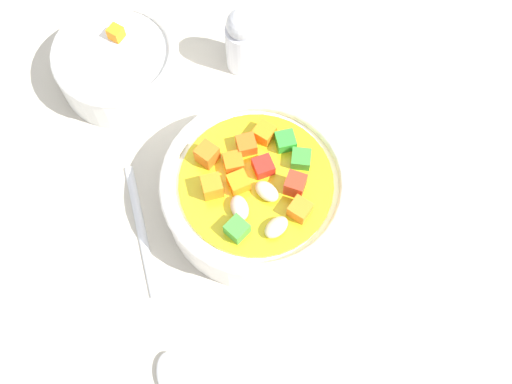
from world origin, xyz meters
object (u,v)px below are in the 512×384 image
(soup_bowl_main, at_px, (256,191))
(side_bowl_small, at_px, (118,63))
(pepper_shaker, at_px, (243,40))
(spoon, at_px, (154,295))

(soup_bowl_main, relative_size, side_bowl_small, 1.35)
(soup_bowl_main, height_order, pepper_shaker, pepper_shaker)
(pepper_shaker, bearing_deg, soup_bowl_main, -147.54)
(soup_bowl_main, xyz_separation_m, spoon, (-0.12, 0.04, -0.03))
(soup_bowl_main, relative_size, pepper_shaker, 2.17)
(soup_bowl_main, bearing_deg, side_bowl_small, 71.94)
(side_bowl_small, xyz_separation_m, pepper_shaker, (0.07, -0.10, 0.01))
(side_bowl_small, relative_size, pepper_shaker, 1.60)
(side_bowl_small, bearing_deg, pepper_shaker, -54.33)
(side_bowl_small, height_order, pepper_shaker, pepper_shaker)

